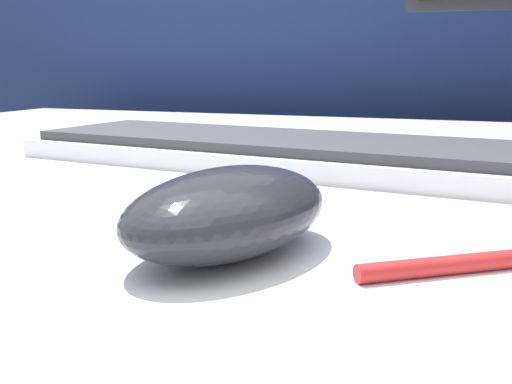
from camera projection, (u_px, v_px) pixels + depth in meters
partition_panel at (456, 199)px, 1.07m from camera, size 5.00×0.03×1.15m
computer_mouse_near at (229, 211)px, 0.27m from camera, size 0.10×0.13×0.04m
keyboard at (272, 150)px, 0.52m from camera, size 0.46×0.20×0.02m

